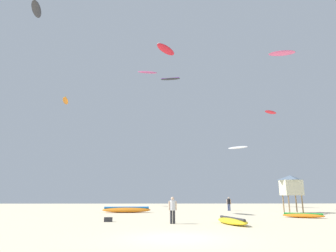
# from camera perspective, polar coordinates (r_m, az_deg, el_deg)

# --- Properties ---
(ground_plane) EXTENTS (120.00, 120.00, 0.00)m
(ground_plane) POSITION_cam_1_polar(r_m,az_deg,el_deg) (13.79, 1.59, -21.25)
(ground_plane) COLOR beige
(person_foreground) EXTENTS (0.57, 0.40, 1.77)m
(person_foreground) POSITION_cam_1_polar(r_m,az_deg,el_deg) (20.51, 0.91, -15.86)
(person_foreground) COLOR #2D2D33
(person_foreground) RESTS_ON ground
(person_midground) EXTENTS (0.55, 0.38, 1.69)m
(person_midground) POSITION_cam_1_polar(r_m,az_deg,el_deg) (38.76, 11.91, -14.60)
(person_midground) COLOR navy
(person_midground) RESTS_ON ground
(kite_grounded_near) EXTENTS (3.39, 2.51, 0.41)m
(kite_grounded_near) POSITION_cam_1_polar(r_m,az_deg,el_deg) (28.41, 25.13, -15.70)
(kite_grounded_near) COLOR orange
(kite_grounded_near) RESTS_ON ground
(kite_grounded_mid) EXTENTS (5.53, 1.95, 0.71)m
(kite_grounded_mid) POSITION_cam_1_polar(r_m,az_deg,el_deg) (34.22, -8.18, -16.05)
(kite_grounded_mid) COLOR orange
(kite_grounded_mid) RESTS_ON ground
(kite_grounded_far) EXTENTS (1.88, 4.04, 0.49)m
(kite_grounded_far) POSITION_cam_1_polar(r_m,az_deg,el_deg) (20.51, 12.51, -17.82)
(kite_grounded_far) COLOR yellow
(kite_grounded_far) RESTS_ON ground
(lifeguard_tower) EXTENTS (2.30, 2.30, 4.15)m
(lifeguard_tower) POSITION_cam_1_polar(r_m,az_deg,el_deg) (36.58, 23.08, -10.65)
(lifeguard_tower) COLOR #8C704C
(lifeguard_tower) RESTS_ON ground
(cooler_box) EXTENTS (0.56, 0.36, 0.32)m
(cooler_box) POSITION_cam_1_polar(r_m,az_deg,el_deg) (22.48, -11.71, -17.63)
(cooler_box) COLOR #2D2D33
(cooler_box) RESTS_ON ground
(kite_aloft_0) EXTENTS (3.65, 4.17, 1.06)m
(kite_aloft_0) POSITION_cam_1_polar(r_m,az_deg,el_deg) (47.99, -0.43, 14.88)
(kite_aloft_0) COLOR red
(kite_aloft_1) EXTENTS (4.11, 1.60, 0.98)m
(kite_aloft_1) POSITION_cam_1_polar(r_m,az_deg,el_deg) (60.58, -4.07, 10.53)
(kite_aloft_1) COLOR #E5598C
(kite_aloft_2) EXTENTS (2.55, 4.41, 0.97)m
(kite_aloft_2) POSITION_cam_1_polar(r_m,az_deg,el_deg) (61.04, -19.58, 4.71)
(kite_aloft_2) COLOR orange
(kite_aloft_3) EXTENTS (2.49, 1.98, 0.44)m
(kite_aloft_3) POSITION_cam_1_polar(r_m,az_deg,el_deg) (45.08, 19.60, 2.57)
(kite_aloft_3) COLOR red
(kite_aloft_4) EXTENTS (3.55, 2.87, 0.69)m
(kite_aloft_4) POSITION_cam_1_polar(r_m,az_deg,el_deg) (52.44, 13.63, -4.14)
(kite_aloft_4) COLOR white
(kite_aloft_5) EXTENTS (3.68, 1.64, 0.53)m
(kite_aloft_5) POSITION_cam_1_polar(r_m,az_deg,el_deg) (52.81, 0.46, 9.27)
(kite_aloft_5) COLOR #2D2D33
(kite_aloft_6) EXTENTS (1.99, 3.88, 0.71)m
(kite_aloft_6) POSITION_cam_1_polar(r_m,az_deg,el_deg) (42.53, -24.53, 20.23)
(kite_aloft_6) COLOR #2D2D33
(kite_aloft_7) EXTENTS (4.57, 2.18, 0.78)m
(kite_aloft_7) POSITION_cam_1_polar(r_m,az_deg,el_deg) (54.34, 21.56, 13.23)
(kite_aloft_7) COLOR #E5598C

